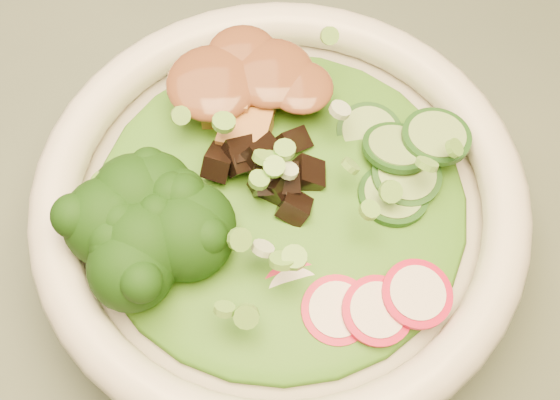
{
  "coord_description": "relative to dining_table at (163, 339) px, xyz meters",
  "views": [
    {
      "loc": [
        0.09,
        -0.2,
        1.24
      ],
      "look_at": [
        0.1,
        0.03,
        0.82
      ],
      "focal_mm": 50.0,
      "sensor_mm": 36.0,
      "label": 1
    }
  ],
  "objects": [
    {
      "name": "mushroom_heap",
      "position": [
        0.09,
        0.04,
        0.2
      ],
      "size": [
        0.1,
        0.1,
        0.05
      ],
      "primitive_type": null,
      "rotation": [
        0.0,
        0.0,
        0.3
      ],
      "color": "black",
      "rests_on": "salad_bowl"
    },
    {
      "name": "tofu_cubes",
      "position": [
        0.07,
        0.1,
        0.2
      ],
      "size": [
        0.12,
        0.1,
        0.04
      ],
      "primitive_type": null,
      "rotation": [
        0.0,
        0.0,
        0.3
      ],
      "color": "#A96538",
      "rests_on": "salad_bowl"
    },
    {
      "name": "dining_table",
      "position": [
        0.0,
        0.0,
        0.0
      ],
      "size": [
        1.2,
        0.8,
        0.75
      ],
      "color": "black",
      "rests_on": "ground"
    },
    {
      "name": "peanut_sauce",
      "position": [
        0.07,
        0.1,
        0.21
      ],
      "size": [
        0.08,
        0.06,
        0.02
      ],
      "primitive_type": "ellipsoid",
      "color": "brown",
      "rests_on": "tofu_cubes"
    },
    {
      "name": "scallion_garnish",
      "position": [
        0.1,
        0.03,
        0.21
      ],
      "size": [
        0.22,
        0.22,
        0.03
      ],
      "primitive_type": null,
      "color": "#64A339",
      "rests_on": "salad_bowl"
    },
    {
      "name": "radish_slices",
      "position": [
        0.13,
        -0.04,
        0.19
      ],
      "size": [
        0.13,
        0.08,
        0.02
      ],
      "primitive_type": null,
      "rotation": [
        0.0,
        0.0,
        0.3
      ],
      "color": "#B70E32",
      "rests_on": "salad_bowl"
    },
    {
      "name": "cucumber_slices",
      "position": [
        0.16,
        0.05,
        0.2
      ],
      "size": [
        0.1,
        0.1,
        0.04
      ],
      "primitive_type": null,
      "rotation": [
        0.0,
        0.0,
        0.3
      ],
      "color": "#81A55C",
      "rests_on": "salad_bowl"
    },
    {
      "name": "lettuce_bed",
      "position": [
        0.1,
        0.03,
        0.18
      ],
      "size": [
        0.23,
        0.23,
        0.03
      ],
      "primitive_type": "ellipsoid",
      "color": "#306515",
      "rests_on": "salad_bowl"
    },
    {
      "name": "salad_bowl",
      "position": [
        0.1,
        0.03,
        0.16
      ],
      "size": [
        0.31,
        0.31,
        0.08
      ],
      "rotation": [
        0.0,
        0.0,
        0.3
      ],
      "color": "silver",
      "rests_on": "dining_table"
    },
    {
      "name": "broccoli_florets",
      "position": [
        0.03,
        0.0,
        0.2
      ],
      "size": [
        0.11,
        0.1,
        0.05
      ],
      "primitive_type": null,
      "rotation": [
        0.0,
        0.0,
        0.3
      ],
      "color": "black",
      "rests_on": "salad_bowl"
    }
  ]
}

